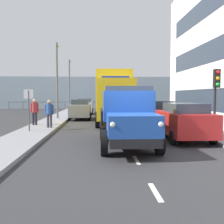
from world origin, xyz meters
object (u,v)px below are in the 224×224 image
at_px(street_sign, 29,103).
at_px(lorry_cargo_yellow, 113,95).
at_px(car_grey_oppositeside_0, 80,109).
at_px(car_white_oppositeside_1, 84,106).
at_px(lamp_post_far, 69,80).
at_px(truck_vintage_blue, 128,118).
at_px(pedestrian_near_railing, 49,111).
at_px(lamp_post_promenade, 57,73).
at_px(car_black_kerbside_1, 158,113).
at_px(traffic_light_near, 216,87).
at_px(car_red_kerbside_near, 183,121).
at_px(pedestrian_couple_b, 35,110).

bearing_deg(street_sign, lorry_cargo_yellow, -133.29).
distance_m(lorry_cargo_yellow, car_grey_oppositeside_0, 4.36).
relative_size(car_white_oppositeside_1, lamp_post_far, 0.67).
height_order(truck_vintage_blue, lorry_cargo_yellow, lorry_cargo_yellow).
bearing_deg(truck_vintage_blue, car_white_oppositeside_1, -81.86).
height_order(truck_vintage_blue, pedestrian_near_railing, truck_vintage_blue).
bearing_deg(street_sign, lamp_post_promenade, -92.22).
bearing_deg(pedestrian_near_railing, lamp_post_promenade, -85.61).
distance_m(car_white_oppositeside_1, pedestrian_near_railing, 13.43).
bearing_deg(street_sign, car_grey_oppositeside_0, -104.70).
height_order(car_black_kerbside_1, lamp_post_far, lamp_post_far).
bearing_deg(traffic_light_near, street_sign, -10.68).
distance_m(lorry_cargo_yellow, car_red_kerbside_near, 8.12).
xyz_separation_m(truck_vintage_blue, car_white_oppositeside_1, (2.70, -18.91, -0.28)).
xyz_separation_m(lorry_cargo_yellow, lamp_post_far, (4.75, -14.38, 1.93)).
distance_m(traffic_light_near, lamp_post_promenade, 13.59).
relative_size(car_black_kerbside_1, lamp_post_promenade, 0.65).
bearing_deg(car_black_kerbside_1, pedestrian_couple_b, -0.88).
xyz_separation_m(pedestrian_couple_b, street_sign, (-0.40, 2.92, 0.54)).
xyz_separation_m(lorry_cargo_yellow, car_white_oppositeside_1, (2.64, -9.66, -1.18)).
xyz_separation_m(pedestrian_near_railing, lamp_post_promenade, (0.51, -6.66, 2.81)).
bearing_deg(lamp_post_promenade, street_sign, 87.78).
bearing_deg(lorry_cargo_yellow, car_red_kerbside_near, 110.99).
xyz_separation_m(car_black_kerbside_1, traffic_light_near, (-1.78, 4.59, 1.58)).
bearing_deg(pedestrian_couple_b, car_black_kerbside_1, 179.12).
distance_m(car_grey_oppositeside_0, pedestrian_near_railing, 7.10).
distance_m(car_white_oppositeside_1, traffic_light_near, 18.21).
bearing_deg(lamp_post_promenade, truck_vintage_blue, 110.63).
relative_size(pedestrian_near_railing, lamp_post_promenade, 0.26).
bearing_deg(car_red_kerbside_near, lamp_post_promenade, -54.69).
bearing_deg(traffic_light_near, pedestrian_near_railing, -20.49).
distance_m(truck_vintage_blue, lorry_cargo_yellow, 9.29).
bearing_deg(lorry_cargo_yellow, pedestrian_near_railing, 42.57).
distance_m(pedestrian_couple_b, street_sign, 3.00).
bearing_deg(car_red_kerbside_near, pedestrian_couple_b, -33.00).
relative_size(pedestrian_near_railing, street_sign, 0.73).
distance_m(truck_vintage_blue, street_sign, 6.42).
relative_size(car_black_kerbside_1, traffic_light_near, 1.29).
xyz_separation_m(lorry_cargo_yellow, lamp_post_promenade, (4.54, -2.96, 1.85)).
bearing_deg(traffic_light_near, pedestrian_couple_b, -25.45).
bearing_deg(lorry_cargo_yellow, traffic_light_near, 123.87).
bearing_deg(street_sign, pedestrian_near_railing, -119.60).
xyz_separation_m(car_grey_oppositeside_0, lamp_post_promenade, (1.89, 0.30, 3.04)).
xyz_separation_m(car_red_kerbside_near, street_sign, (7.73, -2.36, 0.79)).
bearing_deg(car_red_kerbside_near, lamp_post_far, -70.77).
bearing_deg(car_white_oppositeside_1, lamp_post_promenade, 74.21).
height_order(truck_vintage_blue, car_red_kerbside_near, truck_vintage_blue).
distance_m(car_red_kerbside_near, lamp_post_promenade, 13.18).
bearing_deg(traffic_light_near, lorry_cargo_yellow, -56.13).
distance_m(car_black_kerbside_1, pedestrian_near_railing, 7.04).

